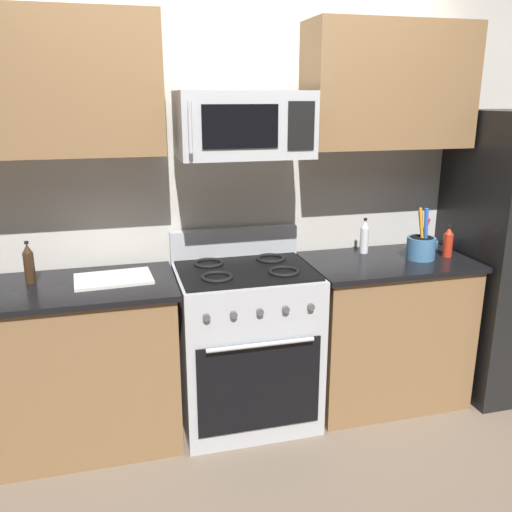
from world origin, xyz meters
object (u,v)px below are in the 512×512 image
object	(u,v)px
prep_bowl	(428,244)
cutting_board	(113,279)
bottle_vinegar	(364,237)
bottle_soy	(29,264)
range_oven	(246,343)
bottle_hot_sauce	(448,242)
utensil_crock	(421,247)
microwave	(243,124)

from	to	relation	value
prep_bowl	cutting_board	bearing A→B (deg)	-175.73
bottle_vinegar	bottle_soy	distance (m)	1.92
bottle_soy	prep_bowl	distance (m)	2.36
range_oven	cutting_board	distance (m)	0.83
bottle_hot_sauce	prep_bowl	size ratio (longest dim) A/B	1.55
utensil_crock	bottle_soy	xyz separation A→B (m)	(-2.18, 0.13, 0.03)
range_oven	bottle_soy	xyz separation A→B (m)	(-1.12, 0.10, 0.54)
microwave	cutting_board	bearing A→B (deg)	179.91
cutting_board	bottle_vinegar	distance (m)	1.51
range_oven	bottle_hot_sauce	size ratio (longest dim) A/B	5.67
bottle_vinegar	prep_bowl	world-z (taller)	bottle_vinegar
utensil_crock	cutting_board	world-z (taller)	utensil_crock
utensil_crock	bottle_vinegar	bearing A→B (deg)	143.24
bottle_soy	bottle_hot_sauce	bearing A→B (deg)	-3.15
bottle_vinegar	bottle_soy	world-z (taller)	bottle_soy
bottle_hot_sauce	prep_bowl	bearing A→B (deg)	91.07
bottle_vinegar	bottle_hot_sauce	bearing A→B (deg)	-24.01
prep_bowl	utensil_crock	bearing A→B (deg)	-131.02
bottle_soy	cutting_board	bearing A→B (deg)	-9.99
bottle_hot_sauce	bottle_soy	size ratio (longest dim) A/B	0.87
range_oven	cutting_board	size ratio (longest dim) A/B	2.76
microwave	bottle_hot_sauce	xyz separation A→B (m)	(1.25, -0.06, -0.70)
range_oven	cutting_board	world-z (taller)	range_oven
range_oven	microwave	distance (m)	1.22
cutting_board	prep_bowl	bearing A→B (deg)	4.27
utensil_crock	bottle_hot_sauce	distance (m)	0.18
microwave	bottle_soy	world-z (taller)	microwave
bottle_hot_sauce	bottle_soy	world-z (taller)	bottle_soy
utensil_crock	prep_bowl	world-z (taller)	utensil_crock
prep_bowl	bottle_hot_sauce	bearing A→B (deg)	-88.93
bottle_vinegar	prep_bowl	xyz separation A→B (m)	(0.45, 0.00, -0.08)
bottle_soy	prep_bowl	size ratio (longest dim) A/B	1.78
bottle_vinegar	microwave	bearing A→B (deg)	-169.68
microwave	cutting_board	size ratio (longest dim) A/B	1.73
prep_bowl	range_oven	bearing A→B (deg)	-172.09
microwave	bottle_vinegar	world-z (taller)	microwave
microwave	prep_bowl	world-z (taller)	microwave
range_oven	bottle_soy	distance (m)	1.25
cutting_board	microwave	bearing A→B (deg)	-0.09
utensil_crock	cutting_board	bearing A→B (deg)	178.12
microwave	bottle_hot_sauce	distance (m)	1.43
cutting_board	bottle_soy	size ratio (longest dim) A/B	1.79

